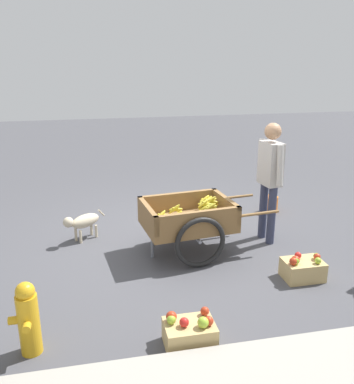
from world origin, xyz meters
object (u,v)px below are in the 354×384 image
object	(u,v)px
apple_crate	(190,333)
mixed_fruit_crate	(303,268)
dog	(83,222)
fire_hydrant	(28,318)
vendor_person	(270,172)
plastic_bucket	(271,204)
fruit_cart	(188,220)

from	to	relation	value
apple_crate	mixed_fruit_crate	xyz separation A→B (m)	(-1.53, -0.87, -0.00)
mixed_fruit_crate	dog	bearing A→B (deg)	-33.35
apple_crate	fire_hydrant	bearing A→B (deg)	-8.25
vendor_person	fire_hydrant	size ratio (longest dim) A/B	2.41
apple_crate	mixed_fruit_crate	distance (m)	1.76
plastic_bucket	vendor_person	bearing A→B (deg)	63.07
fire_hydrant	mixed_fruit_crate	distance (m)	2.96
apple_crate	vendor_person	bearing A→B (deg)	-128.48
plastic_bucket	apple_crate	size ratio (longest dim) A/B	0.59
vendor_person	mixed_fruit_crate	xyz separation A→B (m)	(0.02, 1.08, -0.84)
apple_crate	mixed_fruit_crate	world-z (taller)	apple_crate
fruit_cart	vendor_person	xyz separation A→B (m)	(-1.13, -0.13, 0.53)
dog	apple_crate	world-z (taller)	dog
fruit_cart	dog	world-z (taller)	fruit_cart
dog	plastic_bucket	bearing A→B (deg)	-170.46
vendor_person	mixed_fruit_crate	world-z (taller)	vendor_person
mixed_fruit_crate	vendor_person	bearing A→B (deg)	-91.14
dog	mixed_fruit_crate	distance (m)	2.91
mixed_fruit_crate	fruit_cart	bearing A→B (deg)	-40.59
vendor_person	fire_hydrant	xyz separation A→B (m)	(2.90, 1.76, -0.63)
fruit_cart	plastic_bucket	xyz separation A→B (m)	(-1.65, -1.15, -0.31)
fruit_cart	dog	distance (m)	1.48
plastic_bucket	dog	bearing A→B (deg)	9.54
fruit_cart	mixed_fruit_crate	xyz separation A→B (m)	(-1.11, 0.95, -0.31)
mixed_fruit_crate	plastic_bucket	bearing A→B (deg)	-104.37
fruit_cart	apple_crate	world-z (taller)	fruit_cart
dog	mixed_fruit_crate	size ratio (longest dim) A/B	1.28
fruit_cart	dog	bearing A→B (deg)	-26.18
plastic_bucket	apple_crate	bearing A→B (deg)	55.14
fruit_cart	vendor_person	world-z (taller)	vendor_person
vendor_person	dog	distance (m)	2.60
dog	apple_crate	distance (m)	2.63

